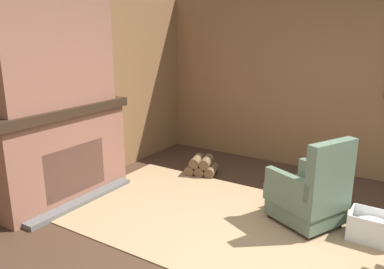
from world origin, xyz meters
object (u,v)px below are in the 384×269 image
Objects in this scene: firewood_stack at (202,166)px; oil_lamp_vase at (31,104)px; decorative_plate_on_mantel at (57,96)px; armchair at (310,195)px; laundry_basket at (373,228)px; storage_case at (88,94)px.

oil_lamp_vase reaches higher than firewood_stack.
decorative_plate_on_mantel is at bearing 93.03° from oil_lamp_vase.
oil_lamp_vase is (-2.83, -1.29, 0.92)m from armchair.
oil_lamp_vase reaches higher than laundry_basket.
armchair is at bearing 24.57° from oil_lamp_vase.
laundry_basket reaches higher than firewood_stack.
storage_case is at bearing 87.53° from decorative_plate_on_mantel.
decorative_plate_on_mantel reaches higher than storage_case.
armchair is 2.18× the size of laundry_basket.
oil_lamp_vase is 0.92× the size of storage_case.
firewood_stack is at bearing 62.24° from oil_lamp_vase.
decorative_plate_on_mantel reaches higher than laundry_basket.
armchair is 4.38× the size of decorative_plate_on_mantel.
oil_lamp_vase is (-3.48, -1.32, 1.13)m from laundry_basket.
armchair is 4.10× the size of storage_case.
decorative_plate_on_mantel is (-0.02, 0.38, 0.03)m from oil_lamp_vase.
armchair is 4.44× the size of oil_lamp_vase.
armchair is at bearing -178.04° from laundry_basket.
laundry_basket is 1.88× the size of storage_case.
armchair is 3.14m from decorative_plate_on_mantel.
laundry_basket is at bearing -15.77° from firewood_stack.
firewood_stack is at bearing 164.23° from laundry_basket.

